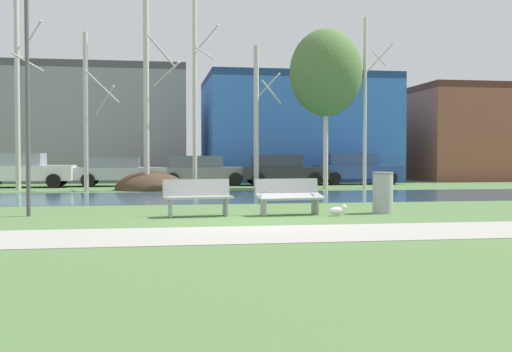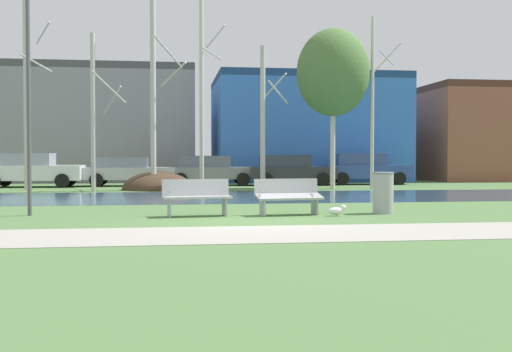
{
  "view_description": "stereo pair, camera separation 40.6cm",
  "coord_description": "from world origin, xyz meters",
  "px_view_note": "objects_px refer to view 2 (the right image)",
  "views": [
    {
      "loc": [
        -2.1,
        -13.31,
        1.4
      ],
      "look_at": [
        0.41,
        2.12,
        0.92
      ],
      "focal_mm": 43.58,
      "sensor_mm": 36.0,
      "label": 1
    },
    {
      "loc": [
        -1.7,
        -13.37,
        1.4
      ],
      "look_at": [
        0.41,
        2.12,
        0.92
      ],
      "focal_mm": 43.58,
      "sensor_mm": 36.0,
      "label": 2
    }
  ],
  "objects_px": {
    "seagull": "(337,210)",
    "bench_right": "(288,195)",
    "parked_wagon_fourth_dark": "(289,169)",
    "trash_bin": "(383,192)",
    "parked_van_nearest_white": "(31,169)",
    "parked_hatch_third_grey": "(209,170)",
    "bench_left": "(197,196)",
    "parked_suv_fifth_blue": "(364,168)",
    "streetlamp": "(28,49)",
    "parked_sedan_second_silver": "(127,171)"
  },
  "relations": [
    {
      "from": "seagull",
      "to": "bench_right",
      "type": "bearing_deg",
      "value": 159.45
    },
    {
      "from": "seagull",
      "to": "parked_wagon_fourth_dark",
      "type": "xyz_separation_m",
      "value": [
        1.91,
        15.98,
        0.65
      ]
    },
    {
      "from": "trash_bin",
      "to": "seagull",
      "type": "relative_size",
      "value": 2.17
    },
    {
      "from": "seagull",
      "to": "parked_van_nearest_white",
      "type": "xyz_separation_m",
      "value": [
        -10.36,
        15.62,
        0.69
      ]
    },
    {
      "from": "trash_bin",
      "to": "parked_hatch_third_grey",
      "type": "distance_m",
      "value": 16.15
    },
    {
      "from": "trash_bin",
      "to": "parked_van_nearest_white",
      "type": "relative_size",
      "value": 0.23
    },
    {
      "from": "bench_left",
      "to": "parked_suv_fifth_blue",
      "type": "height_order",
      "value": "parked_suv_fifth_blue"
    },
    {
      "from": "seagull",
      "to": "parked_van_nearest_white",
      "type": "height_order",
      "value": "parked_van_nearest_white"
    },
    {
      "from": "parked_suv_fifth_blue",
      "to": "streetlamp",
      "type": "bearing_deg",
      "value": -130.59
    },
    {
      "from": "parked_van_nearest_white",
      "to": "bench_right",
      "type": "bearing_deg",
      "value": -58.67
    },
    {
      "from": "streetlamp",
      "to": "parked_hatch_third_grey",
      "type": "bearing_deg",
      "value": 71.17
    },
    {
      "from": "parked_sedan_second_silver",
      "to": "streetlamp",
      "type": "bearing_deg",
      "value": -94.75
    },
    {
      "from": "trash_bin",
      "to": "parked_suv_fifth_blue",
      "type": "height_order",
      "value": "parked_suv_fifth_blue"
    },
    {
      "from": "seagull",
      "to": "parked_hatch_third_grey",
      "type": "relative_size",
      "value": 0.1
    },
    {
      "from": "trash_bin",
      "to": "parked_hatch_third_grey",
      "type": "xyz_separation_m",
      "value": [
        -3.35,
        15.79,
        0.24
      ]
    },
    {
      "from": "bench_right",
      "to": "streetlamp",
      "type": "distance_m",
      "value": 7.08
    },
    {
      "from": "trash_bin",
      "to": "parked_wagon_fourth_dark",
      "type": "relative_size",
      "value": 0.24
    },
    {
      "from": "parked_sedan_second_silver",
      "to": "parked_suv_fifth_blue",
      "type": "relative_size",
      "value": 0.99
    },
    {
      "from": "trash_bin",
      "to": "parked_van_nearest_white",
      "type": "height_order",
      "value": "parked_van_nearest_white"
    },
    {
      "from": "trash_bin",
      "to": "parked_van_nearest_white",
      "type": "xyz_separation_m",
      "value": [
        -11.65,
        15.14,
        0.29
      ]
    },
    {
      "from": "parked_hatch_third_grey",
      "to": "parked_suv_fifth_blue",
      "type": "distance_m",
      "value": 7.89
    },
    {
      "from": "parked_van_nearest_white",
      "to": "parked_sedan_second_silver",
      "type": "bearing_deg",
      "value": 6.44
    },
    {
      "from": "parked_sedan_second_silver",
      "to": "bench_left",
      "type": "bearing_deg",
      "value": -80.26
    },
    {
      "from": "parked_van_nearest_white",
      "to": "parked_hatch_third_grey",
      "type": "bearing_deg",
      "value": 4.52
    },
    {
      "from": "parked_hatch_third_grey",
      "to": "parked_wagon_fourth_dark",
      "type": "distance_m",
      "value": 3.97
    },
    {
      "from": "parked_hatch_third_grey",
      "to": "parked_sedan_second_silver",
      "type": "bearing_deg",
      "value": -177.61
    },
    {
      "from": "bench_right",
      "to": "parked_suv_fifth_blue",
      "type": "distance_m",
      "value": 17.38
    },
    {
      "from": "trash_bin",
      "to": "streetlamp",
      "type": "bearing_deg",
      "value": 175.88
    },
    {
      "from": "bench_right",
      "to": "parked_van_nearest_white",
      "type": "xyz_separation_m",
      "value": [
        -9.26,
        15.21,
        0.35
      ]
    },
    {
      "from": "streetlamp",
      "to": "parked_hatch_third_grey",
      "type": "xyz_separation_m",
      "value": [
        5.18,
        15.18,
        -3.17
      ]
    },
    {
      "from": "bench_right",
      "to": "streetlamp",
      "type": "relative_size",
      "value": 0.28
    },
    {
      "from": "trash_bin",
      "to": "seagull",
      "type": "distance_m",
      "value": 1.44
    },
    {
      "from": "seagull",
      "to": "parked_suv_fifth_blue",
      "type": "xyz_separation_m",
      "value": [
        5.83,
        16.34,
        0.68
      ]
    },
    {
      "from": "bench_left",
      "to": "bench_right",
      "type": "distance_m",
      "value": 2.2
    },
    {
      "from": "seagull",
      "to": "parked_sedan_second_silver",
      "type": "bearing_deg",
      "value": 110.39
    },
    {
      "from": "seagull",
      "to": "parked_hatch_third_grey",
      "type": "height_order",
      "value": "parked_hatch_third_grey"
    },
    {
      "from": "streetlamp",
      "to": "parked_van_nearest_white",
      "type": "height_order",
      "value": "streetlamp"
    },
    {
      "from": "bench_left",
      "to": "seagull",
      "type": "bearing_deg",
      "value": -7.12
    },
    {
      "from": "streetlamp",
      "to": "parked_wagon_fourth_dark",
      "type": "bearing_deg",
      "value": 58.45
    },
    {
      "from": "bench_left",
      "to": "trash_bin",
      "type": "relative_size",
      "value": 1.61
    },
    {
      "from": "seagull",
      "to": "parked_van_nearest_white",
      "type": "relative_size",
      "value": 0.1
    },
    {
      "from": "streetlamp",
      "to": "seagull",
      "type": "bearing_deg",
      "value": -8.62
    },
    {
      "from": "seagull",
      "to": "parked_wagon_fourth_dark",
      "type": "height_order",
      "value": "parked_wagon_fourth_dark"
    },
    {
      "from": "parked_sedan_second_silver",
      "to": "parked_hatch_third_grey",
      "type": "relative_size",
      "value": 0.96
    },
    {
      "from": "trash_bin",
      "to": "streetlamp",
      "type": "relative_size",
      "value": 0.17
    },
    {
      "from": "seagull",
      "to": "parked_suv_fifth_blue",
      "type": "distance_m",
      "value": 17.37
    },
    {
      "from": "bench_left",
      "to": "streetlamp",
      "type": "bearing_deg",
      "value": 170.14
    },
    {
      "from": "parked_van_nearest_white",
      "to": "seagull",
      "type": "bearing_deg",
      "value": -56.45
    },
    {
      "from": "seagull",
      "to": "streetlamp",
      "type": "xyz_separation_m",
      "value": [
        -7.23,
        1.1,
        3.81
      ]
    },
    {
      "from": "parked_wagon_fourth_dark",
      "to": "parked_suv_fifth_blue",
      "type": "xyz_separation_m",
      "value": [
        3.93,
        0.37,
        0.03
      ]
    }
  ]
}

